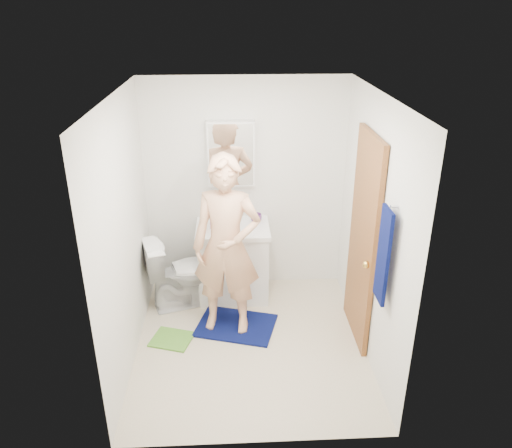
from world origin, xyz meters
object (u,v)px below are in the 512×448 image
at_px(medicine_cabinet, 231,154).
at_px(soap_dispenser, 216,221).
at_px(man, 227,247).
at_px(toilet, 183,272).
at_px(toothbrush_cup, 256,218).
at_px(towel, 383,256).
at_px(vanity_cabinet, 233,263).

xyz_separation_m(medicine_cabinet, soap_dispenser, (-0.18, -0.29, -0.65)).
bearing_deg(man, toilet, 145.80).
bearing_deg(man, toothbrush_cup, 76.61).
height_order(medicine_cabinet, toothbrush_cup, medicine_cabinet).
bearing_deg(toilet, towel, -145.70).
bearing_deg(towel, toothbrush_cup, 119.96).
relative_size(vanity_cabinet, toothbrush_cup, 6.48).
relative_size(towel, toothbrush_cup, 6.48).
bearing_deg(man, towel, -24.44).
height_order(soap_dispenser, toothbrush_cup, soap_dispenser).
relative_size(vanity_cabinet, toilet, 1.00).
xyz_separation_m(towel, toilet, (-1.73, 1.33, -0.85)).
relative_size(medicine_cabinet, toothbrush_cup, 5.67).
bearing_deg(toothbrush_cup, medicine_cabinet, 156.24).
bearing_deg(soap_dispenser, toilet, -165.13).
xyz_separation_m(vanity_cabinet, man, (-0.06, -0.63, 0.53)).
bearing_deg(toothbrush_cup, soap_dispenser, -158.64).
distance_m(medicine_cabinet, man, 1.09).
height_order(towel, man, man).
xyz_separation_m(towel, toothbrush_cup, (-0.92, 1.60, -0.35)).
bearing_deg(medicine_cabinet, vanity_cabinet, -90.00).
height_order(medicine_cabinet, toilet, medicine_cabinet).
height_order(vanity_cabinet, man, man).
xyz_separation_m(toilet, man, (0.48, -0.47, 0.53)).
distance_m(toilet, toothbrush_cup, 0.99).
distance_m(vanity_cabinet, toothbrush_cup, 0.57).
bearing_deg(toothbrush_cup, toilet, -161.53).
relative_size(towel, man, 0.44).
relative_size(medicine_cabinet, toilet, 0.88).
height_order(toilet, man, man).
xyz_separation_m(vanity_cabinet, soap_dispenser, (-0.18, -0.06, 0.55)).
bearing_deg(vanity_cabinet, towel, -51.53).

